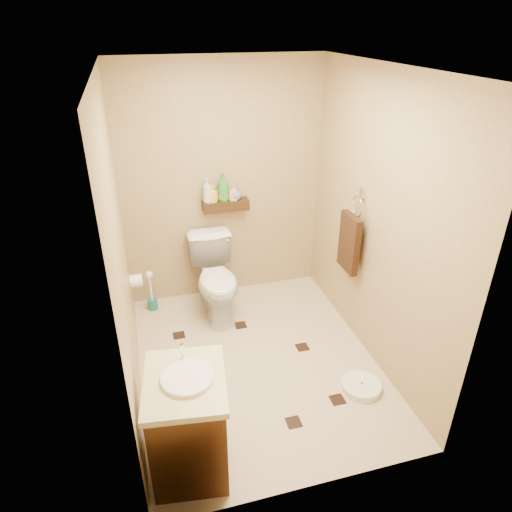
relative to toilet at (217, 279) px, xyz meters
name	(u,v)px	position (x,y,z in m)	size (l,w,h in m)	color
ground	(257,361)	(0.18, -0.83, -0.39)	(2.50, 2.50, 0.00)	#CBB295
wall_back	(223,185)	(0.18, 0.42, 0.81)	(2.00, 0.04, 2.40)	tan
wall_front	(322,338)	(0.18, -2.08, 0.81)	(2.00, 0.04, 2.40)	tan
wall_left	(121,254)	(-0.82, -0.83, 0.81)	(0.04, 2.50, 2.40)	tan
wall_right	(376,224)	(1.18, -0.83, 0.81)	(0.04, 2.50, 2.40)	tan
ceiling	(257,67)	(0.18, -0.83, 2.01)	(2.00, 2.50, 0.02)	white
wall_shelf	(226,205)	(0.18, 0.34, 0.63)	(0.46, 0.14, 0.10)	#37220F
floor_accents	(259,365)	(0.18, -0.89, -0.39)	(1.22, 1.39, 0.01)	black
toilet	(217,279)	(0.00, 0.00, 0.00)	(0.44, 0.77, 0.78)	white
vanity	(188,422)	(-0.52, -1.70, -0.01)	(0.57, 0.66, 0.85)	brown
bathroom_scale	(361,386)	(0.91, -1.38, -0.36)	(0.40, 0.40, 0.06)	white
toilet_brush	(152,296)	(-0.64, 0.24, -0.24)	(0.10, 0.10, 0.44)	#1A6864
towel_ring	(350,240)	(1.10, -0.58, 0.55)	(0.12, 0.30, 0.76)	silver
toilet_paper	(136,281)	(-0.76, -0.18, 0.21)	(0.12, 0.11, 0.12)	white
bottle_a	(207,191)	(0.01, 0.34, 0.80)	(0.09, 0.09, 0.24)	beige
bottle_b	(213,194)	(0.06, 0.34, 0.76)	(0.07, 0.07, 0.16)	yellow
bottle_c	(223,195)	(0.16, 0.34, 0.74)	(0.10, 0.10, 0.13)	#EA551B
bottle_d	(223,187)	(0.17, 0.34, 0.82)	(0.11, 0.11, 0.28)	#2E8A30
bottle_e	(234,192)	(0.27, 0.34, 0.76)	(0.07, 0.07, 0.16)	#FFA954
bottle_f	(236,193)	(0.29, 0.34, 0.75)	(0.10, 0.10, 0.13)	#5675D8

